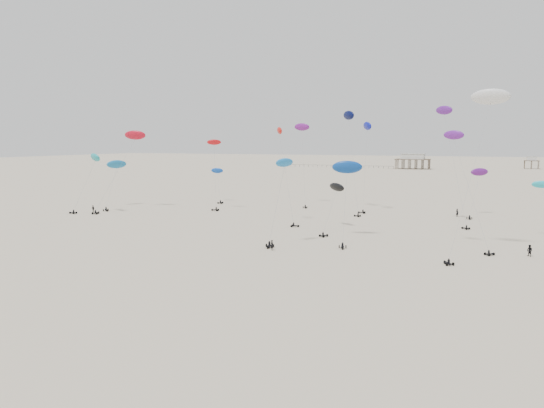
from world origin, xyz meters
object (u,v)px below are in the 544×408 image
at_px(rig_0, 478,181).
at_px(rig_4, 302,137).
at_px(pavilion_main, 413,162).
at_px(pavilion_small, 531,163).
at_px(spectator_0, 272,250).
at_px(rig_9, 366,140).

xyz_separation_m(rig_0, rig_4, (-46.40, 6.30, 10.49)).
relative_size(pavilion_main, pavilion_small, 2.33).
distance_m(pavilion_small, rig_4, 245.94).
distance_m(pavilion_small, spectator_0, 302.45).
distance_m(rig_9, spectator_0, 56.80).
bearing_deg(spectator_0, rig_9, -68.26).
bearing_deg(rig_9, pavilion_main, 0.34).
relative_size(rig_9, spectator_0, 11.42).
relative_size(rig_4, rig_9, 1.05).
xyz_separation_m(pavilion_main, spectator_0, (11.96, -266.81, -4.22)).
height_order(pavilion_main, rig_4, rig_4).
bearing_deg(pavilion_main, rig_9, -85.80).
distance_m(pavilion_small, rig_0, 241.88).
distance_m(rig_0, spectator_0, 64.61).
height_order(pavilion_main, spectator_0, pavilion_main).
bearing_deg(rig_4, pavilion_small, -136.72).
bearing_deg(pavilion_main, rig_4, -91.25).
distance_m(rig_4, rig_9, 22.06).
xyz_separation_m(rig_4, spectator_0, (16.40, -62.90, -18.85)).
xyz_separation_m(pavilion_main, rig_0, (41.97, -210.21, 4.13)).
height_order(pavilion_small, rig_0, rig_0).
bearing_deg(rig_0, pavilion_small, -102.63).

